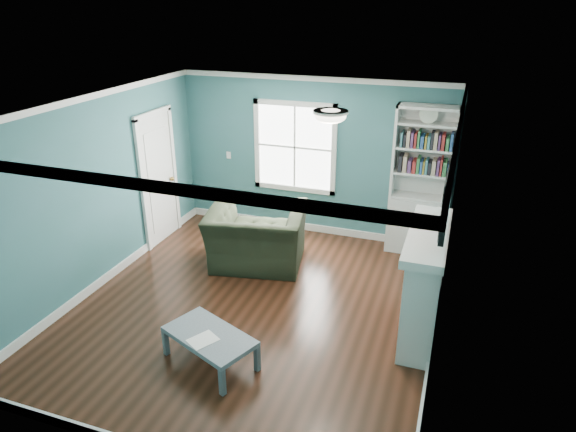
% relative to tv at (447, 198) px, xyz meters
% --- Properties ---
extents(floor, '(5.00, 5.00, 0.00)m').
position_rel_tv_xyz_m(floor, '(-2.20, -0.20, -1.72)').
color(floor, black).
rests_on(floor, ground).
extents(room_walls, '(5.00, 5.00, 5.00)m').
position_rel_tv_xyz_m(room_walls, '(-2.20, -0.20, -0.14)').
color(room_walls, '#306A68').
rests_on(room_walls, ground).
extents(trim, '(4.50, 5.00, 2.60)m').
position_rel_tv_xyz_m(trim, '(-2.20, -0.20, -0.49)').
color(trim, white).
rests_on(trim, ground).
extents(window, '(1.40, 0.06, 1.50)m').
position_rel_tv_xyz_m(window, '(-2.50, 2.29, -0.27)').
color(window, white).
rests_on(window, room_walls).
extents(bookshelf, '(0.90, 0.35, 2.31)m').
position_rel_tv_xyz_m(bookshelf, '(-0.43, 2.10, -0.80)').
color(bookshelf, silver).
rests_on(bookshelf, ground).
extents(fireplace, '(0.44, 1.58, 1.30)m').
position_rel_tv_xyz_m(fireplace, '(-0.12, 0.00, -1.09)').
color(fireplace, black).
rests_on(fireplace, ground).
extents(tv, '(0.06, 1.10, 0.65)m').
position_rel_tv_xyz_m(tv, '(0.00, 0.00, 0.00)').
color(tv, black).
rests_on(tv, fireplace).
extents(door, '(0.12, 0.98, 2.17)m').
position_rel_tv_xyz_m(door, '(-4.42, 1.20, -0.65)').
color(door, silver).
rests_on(door, ground).
extents(ceiling_fixture, '(0.38, 0.38, 0.15)m').
position_rel_tv_xyz_m(ceiling_fixture, '(-1.30, -0.10, 0.82)').
color(ceiling_fixture, white).
rests_on(ceiling_fixture, room_walls).
extents(light_switch, '(0.08, 0.01, 0.12)m').
position_rel_tv_xyz_m(light_switch, '(-3.70, 2.28, -0.52)').
color(light_switch, white).
rests_on(light_switch, room_walls).
extents(recliner, '(1.52, 1.14, 1.20)m').
position_rel_tv_xyz_m(recliner, '(-2.61, 0.87, -1.13)').
color(recliner, black).
rests_on(recliner, ground).
extents(coffee_table, '(1.14, 0.90, 0.37)m').
position_rel_tv_xyz_m(coffee_table, '(-2.24, -1.38, -1.41)').
color(coffee_table, '#4E575D').
rests_on(coffee_table, ground).
extents(paper_sheet, '(0.35, 0.37, 0.00)m').
position_rel_tv_xyz_m(paper_sheet, '(-2.25, -1.49, -1.36)').
color(paper_sheet, white).
rests_on(paper_sheet, coffee_table).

